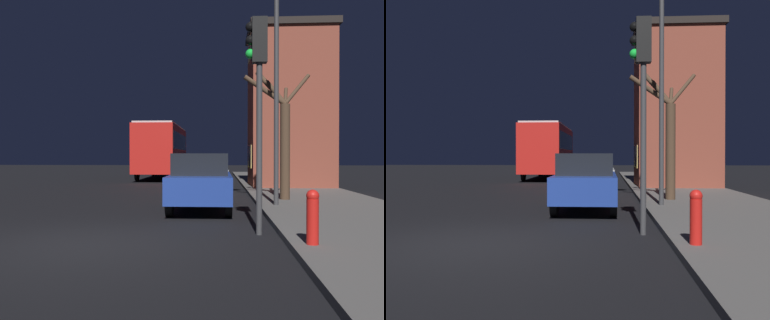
# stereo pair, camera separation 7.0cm
# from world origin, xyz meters

# --- Properties ---
(ground_plane) EXTENTS (120.00, 120.00, 0.00)m
(ground_plane) POSITION_xyz_m (0.00, 0.00, 0.00)
(ground_plane) COLOR black
(brick_building) EXTENTS (4.00, 3.89, 7.58)m
(brick_building) POSITION_xyz_m (5.84, 13.41, 3.94)
(brick_building) COLOR brown
(brick_building) RESTS_ON sidewalk
(streetlamp) EXTENTS (1.23, 0.52, 6.73)m
(streetlamp) POSITION_xyz_m (3.67, 5.13, 5.11)
(streetlamp) COLOR #38383A
(streetlamp) RESTS_ON sidewalk
(traffic_light) EXTENTS (0.43, 0.24, 4.35)m
(traffic_light) POSITION_xyz_m (3.22, 1.03, 3.12)
(traffic_light) COLOR #38383A
(traffic_light) RESTS_ON ground
(bare_tree) EXTENTS (2.38, 1.03, 4.39)m
(bare_tree) POSITION_xyz_m (4.55, 6.79, 2.35)
(bare_tree) COLOR #473323
(bare_tree) RESTS_ON sidewalk
(bus) EXTENTS (2.52, 10.00, 3.60)m
(bus) POSITION_xyz_m (-1.45, 21.73, 2.14)
(bus) COLOR red
(bus) RESTS_ON ground
(car_near_lane) EXTENTS (1.71, 4.12, 1.65)m
(car_near_lane) POSITION_xyz_m (1.92, 4.72, 0.86)
(car_near_lane) COLOR navy
(car_near_lane) RESTS_ON ground
(car_mid_lane) EXTENTS (1.81, 4.23, 1.38)m
(car_mid_lane) POSITION_xyz_m (1.99, 14.26, 0.75)
(car_mid_lane) COLOR #B7BABF
(car_mid_lane) RESTS_ON ground
(car_far_lane) EXTENTS (1.77, 4.08, 1.32)m
(car_far_lane) POSITION_xyz_m (1.96, 24.08, 0.70)
(car_far_lane) COLOR olive
(car_far_lane) RESTS_ON ground
(fire_hydrant) EXTENTS (0.21, 0.21, 0.91)m
(fire_hydrant) POSITION_xyz_m (3.98, -0.49, 0.61)
(fire_hydrant) COLOR red
(fire_hydrant) RESTS_ON sidewalk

